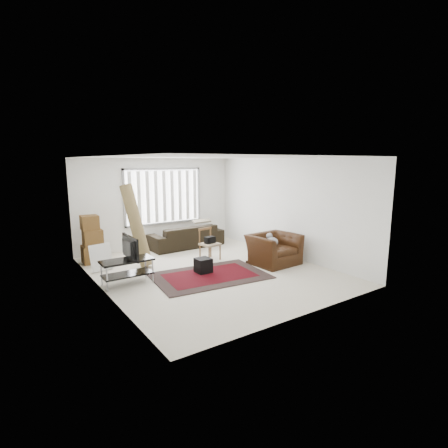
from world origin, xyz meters
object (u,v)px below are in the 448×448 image
object	(u,v)px
side_chair	(209,242)
armchair	(274,247)
tv_stand	(127,266)
moving_boxes	(92,241)
sofa	(186,233)

from	to	relation	value
side_chair	armchair	world-z (taller)	armchair
tv_stand	moving_boxes	xyz separation A→B (m)	(-0.20, 2.08, 0.18)
tv_stand	side_chair	world-z (taller)	side_chair
sofa	side_chair	size ratio (longest dim) A/B	2.71
tv_stand	side_chair	bearing A→B (deg)	14.31
moving_boxes	armchair	xyz separation A→B (m)	(3.82, -2.72, -0.14)
tv_stand	moving_boxes	world-z (taller)	moving_boxes
tv_stand	sofa	distance (m)	3.44
armchair	side_chair	bearing A→B (deg)	129.56
moving_boxes	side_chair	distance (m)	3.04
tv_stand	moving_boxes	size ratio (longest dim) A/B	0.88
tv_stand	armchair	bearing A→B (deg)	-9.97
side_chair	tv_stand	bearing A→B (deg)	-173.73
sofa	tv_stand	bearing A→B (deg)	38.79
moving_boxes	armchair	size ratio (longest dim) A/B	1.01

